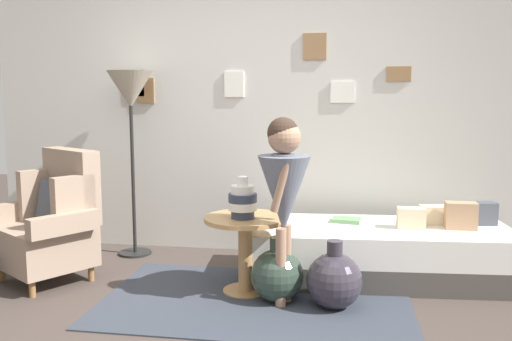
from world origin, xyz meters
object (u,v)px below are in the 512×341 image
at_px(daybed, 380,252).
at_px(vase_striped, 243,201).
at_px(floor_lamp, 131,98).
at_px(demijohn_far, 334,280).
at_px(book_on_daybed, 346,220).
at_px(side_table, 245,238).
at_px(person_child, 284,185).
at_px(armchair, 53,222).
at_px(demijohn_near, 277,275).

relative_size(daybed, vase_striped, 6.85).
bearing_deg(floor_lamp, demijohn_far, -28.89).
height_order(vase_striped, book_on_daybed, vase_striped).
xyz_separation_m(floor_lamp, demijohn_far, (1.73, -0.96, -1.17)).
relative_size(daybed, side_table, 3.40).
distance_m(floor_lamp, person_child, 1.78).
xyz_separation_m(daybed, floor_lamp, (-2.07, 0.31, 1.16)).
bearing_deg(armchair, demijohn_far, -6.67).
height_order(book_on_daybed, demijohn_near, demijohn_near).
bearing_deg(floor_lamp, demijohn_near, -33.48).
relative_size(armchair, side_table, 1.69).
height_order(side_table, person_child, person_child).
distance_m(armchair, person_child, 1.80).
height_order(vase_striped, demijohn_near, vase_striped).
xyz_separation_m(daybed, side_table, (-0.95, -0.45, 0.19)).
bearing_deg(daybed, person_child, -136.09).
relative_size(vase_striped, book_on_daybed, 1.30).
height_order(person_child, book_on_daybed, person_child).
relative_size(armchair, daybed, 0.50).
distance_m(armchair, book_on_daybed, 2.21).
bearing_deg(book_on_daybed, daybed, -22.29).
bearing_deg(demijohn_far, person_child, 178.92).
height_order(daybed, vase_striped, vase_striped).
bearing_deg(vase_striped, demijohn_near, -18.75).
relative_size(vase_striped, floor_lamp, 0.18).
bearing_deg(floor_lamp, vase_striped, -36.24).
bearing_deg(demijohn_near, side_table, 151.41).
bearing_deg(armchair, book_on_daybed, 13.18).
bearing_deg(side_table, book_on_daybed, 38.94).
height_order(person_child, demijohn_far, person_child).
distance_m(armchair, demijohn_far, 2.11).
relative_size(floor_lamp, demijohn_far, 3.52).
relative_size(vase_striped, person_child, 0.23).
height_order(side_table, floor_lamp, floor_lamp).
height_order(floor_lamp, person_child, floor_lamp).
relative_size(floor_lamp, person_child, 1.28).
distance_m(vase_striped, floor_lamp, 1.54).
height_order(vase_striped, person_child, person_child).
bearing_deg(demijohn_far, daybed, 62.69).
bearing_deg(side_table, demijohn_near, -28.59).
bearing_deg(demijohn_far, floor_lamp, 151.11).
xyz_separation_m(side_table, demijohn_far, (0.61, -0.19, -0.20)).
relative_size(armchair, vase_striped, 3.40).
distance_m(side_table, person_child, 0.53).
xyz_separation_m(armchair, vase_striped, (1.45, -0.10, 0.22)).
distance_m(floor_lamp, book_on_daybed, 2.05).
bearing_deg(demijohn_near, person_child, -48.35).
relative_size(daybed, person_child, 1.58).
bearing_deg(vase_striped, daybed, 27.61).
xyz_separation_m(daybed, demijohn_far, (-0.33, -0.64, -0.01)).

